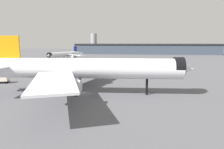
# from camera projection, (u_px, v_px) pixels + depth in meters

# --- Properties ---
(ground) EXTENTS (900.00, 900.00, 0.00)m
(ground) POSITION_uv_depth(u_px,v_px,m) (85.00, 93.00, 60.28)
(ground) COLOR #56565B
(airliner_near_gate) EXTENTS (64.32, 58.68, 17.67)m
(airliner_near_gate) POSITION_uv_depth(u_px,v_px,m) (85.00, 69.00, 58.53)
(airliner_near_gate) COLOR white
(airliner_near_gate) RESTS_ON ground
(airliner_far_taxiway) EXTENTS (37.16, 41.46, 12.24)m
(airliner_far_taxiway) POSITION_uv_depth(u_px,v_px,m) (65.00, 54.00, 169.97)
(airliner_far_taxiway) COLOR silver
(airliner_far_taxiway) RESTS_ON ground
(terminal_building) EXTENTS (195.54, 51.38, 28.28)m
(terminal_building) POSITION_uv_depth(u_px,v_px,m) (143.00, 49.00, 267.13)
(terminal_building) COLOR #3D4756
(terminal_building) RESTS_ON ground
(service_truck_front) EXTENTS (5.65, 2.90, 3.00)m
(service_truck_front) POSITION_uv_depth(u_px,v_px,m) (1.00, 79.00, 75.19)
(service_truck_front) COLOR black
(service_truck_front) RESTS_ON ground
(baggage_tug_wing) EXTENTS (3.44, 3.37, 1.85)m
(baggage_tug_wing) POSITION_uv_depth(u_px,v_px,m) (119.00, 73.00, 95.21)
(baggage_tug_wing) COLOR black
(baggage_tug_wing) RESTS_ON ground
(baggage_cart_trailing) EXTENTS (2.81, 2.88, 1.82)m
(baggage_cart_trailing) POSITION_uv_depth(u_px,v_px,m) (105.00, 72.00, 98.02)
(baggage_cart_trailing) COLOR black
(baggage_cart_trailing) RESTS_ON ground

